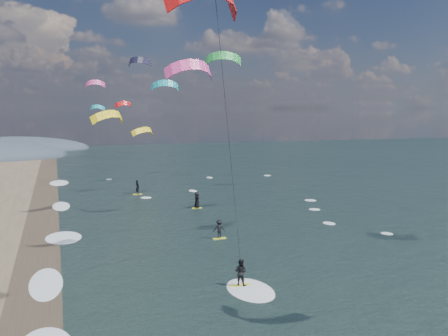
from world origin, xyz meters
name	(u,v)px	position (x,y,z in m)	size (l,w,h in m)	color
wet_sand_strip	(32,317)	(-12.00, 10.00, 0.00)	(3.00, 240.00, 0.00)	#382D23
kitesurfer_near_b	(227,106)	(-2.65, 6.61, 10.68)	(7.00, 8.58, 16.47)	yellow
far_kitesurfers	(188,206)	(1.77, 31.49, 0.84)	(5.74, 24.14, 1.78)	yellow
bg_kite_field	(134,95)	(-0.17, 52.72, 12.33)	(13.09, 77.32, 10.76)	yellow
shoreline_surf	(56,284)	(-10.80, 14.75, 0.00)	(2.40, 79.40, 0.11)	white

